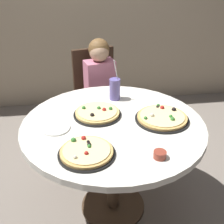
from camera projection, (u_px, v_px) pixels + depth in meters
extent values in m
plane|color=slate|center=(113.00, 206.00, 2.21)|extent=(8.00, 8.00, 0.00)
cylinder|color=silver|center=(113.00, 125.00, 1.86)|extent=(1.18, 1.18, 0.04)
cylinder|color=#4C3826|center=(113.00, 169.00, 2.03)|extent=(0.09, 0.09, 0.69)
cylinder|color=#4C3826|center=(113.00, 205.00, 2.20)|extent=(0.48, 0.48, 0.02)
cube|color=#382619|center=(100.00, 106.00, 2.74)|extent=(0.48, 0.48, 0.04)
cube|color=#382619|center=(93.00, 75.00, 2.76)|extent=(0.40, 0.13, 0.52)
cylinder|color=#382619|center=(89.00, 139.00, 2.65)|extent=(0.04, 0.04, 0.41)
cylinder|color=#382619|center=(123.00, 132.00, 2.76)|extent=(0.04, 0.04, 0.41)
cylinder|color=#382619|center=(79.00, 122.00, 2.93)|extent=(0.04, 0.04, 0.41)
cylinder|color=#382619|center=(110.00, 116.00, 3.04)|extent=(0.04, 0.04, 0.41)
cube|color=#3F4766|center=(106.00, 133.00, 2.71)|extent=(0.31, 0.37, 0.45)
cube|color=#CC728C|center=(100.00, 84.00, 2.61)|extent=(0.29, 0.21, 0.44)
sphere|color=tan|center=(99.00, 52.00, 2.46)|extent=(0.17, 0.17, 0.17)
sphere|color=brown|center=(98.00, 49.00, 2.47)|extent=(0.18, 0.18, 0.18)
cylinder|color=black|center=(162.00, 119.00, 1.88)|extent=(0.35, 0.35, 0.01)
cylinder|color=tan|center=(162.00, 117.00, 1.87)|extent=(0.33, 0.33, 0.02)
cylinder|color=beige|center=(162.00, 116.00, 1.86)|extent=(0.29, 0.29, 0.01)
sphere|color=#B2231E|center=(162.00, 108.00, 1.95)|extent=(0.03, 0.03, 0.03)
sphere|color=#387F33|center=(173.00, 119.00, 1.81)|extent=(0.03, 0.03, 0.03)
sphere|color=black|center=(157.00, 107.00, 1.96)|extent=(0.02, 0.02, 0.02)
sphere|color=#387F33|center=(145.00, 118.00, 1.82)|extent=(0.02, 0.02, 0.02)
sphere|color=#387F33|center=(158.00, 105.00, 1.98)|extent=(0.02, 0.02, 0.02)
sphere|color=beige|center=(152.00, 115.00, 1.85)|extent=(0.03, 0.03, 0.03)
sphere|color=black|center=(174.00, 109.00, 1.92)|extent=(0.03, 0.03, 0.03)
sphere|color=#387F33|center=(171.00, 116.00, 1.84)|extent=(0.02, 0.02, 0.02)
cylinder|color=black|center=(97.00, 114.00, 1.93)|extent=(0.32, 0.32, 0.01)
cylinder|color=#D8B266|center=(97.00, 113.00, 1.92)|extent=(0.30, 0.30, 0.02)
cylinder|color=beige|center=(97.00, 111.00, 1.92)|extent=(0.26, 0.26, 0.01)
sphere|color=#387F33|center=(84.00, 108.00, 1.95)|extent=(0.03, 0.03, 0.03)
sphere|color=#387F33|center=(110.00, 109.00, 1.94)|extent=(0.03, 0.03, 0.03)
sphere|color=#387F33|center=(99.00, 108.00, 1.94)|extent=(0.03, 0.03, 0.03)
sphere|color=black|center=(92.00, 115.00, 1.86)|extent=(0.03, 0.03, 0.03)
sphere|color=#B2231E|center=(104.00, 110.00, 1.92)|extent=(0.03, 0.03, 0.03)
cylinder|color=black|center=(87.00, 154.00, 1.55)|extent=(0.31, 0.31, 0.01)
cylinder|color=tan|center=(87.00, 152.00, 1.54)|extent=(0.29, 0.29, 0.02)
cylinder|color=beige|center=(86.00, 150.00, 1.54)|extent=(0.26, 0.26, 0.01)
sphere|color=#B2231E|center=(84.00, 138.00, 1.62)|extent=(0.03, 0.03, 0.03)
sphere|color=#B2231E|center=(86.00, 153.00, 1.50)|extent=(0.02, 0.02, 0.02)
sphere|color=#387F33|center=(73.00, 140.00, 1.60)|extent=(0.03, 0.03, 0.03)
sphere|color=beige|center=(75.00, 157.00, 1.47)|extent=(0.02, 0.02, 0.02)
sphere|color=black|center=(88.00, 142.00, 1.59)|extent=(0.02, 0.02, 0.02)
sphere|color=black|center=(89.00, 144.00, 1.57)|extent=(0.02, 0.02, 0.02)
sphere|color=#387F33|center=(89.00, 146.00, 1.55)|extent=(0.02, 0.02, 0.02)
cylinder|color=#6659A5|center=(115.00, 89.00, 2.12)|extent=(0.08, 0.08, 0.16)
cylinder|color=white|center=(117.00, 74.00, 2.06)|extent=(0.05, 0.02, 0.22)
cylinder|color=brown|center=(160.00, 155.00, 1.52)|extent=(0.07, 0.07, 0.04)
cylinder|color=white|center=(55.00, 128.00, 1.78)|extent=(0.18, 0.18, 0.01)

